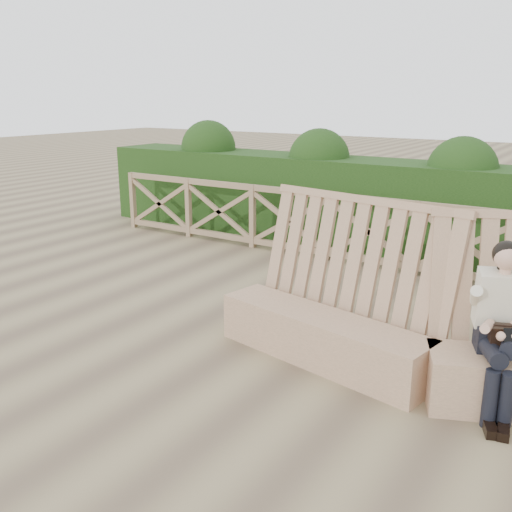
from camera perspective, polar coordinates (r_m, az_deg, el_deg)
The scene contains 5 objects.
ground at distance 6.12m, azimuth -1.74°, elevation -9.05°, with size 60.00×60.00×0.00m, color brown.
bench at distance 5.53m, azimuth 17.68°, elevation -8.05°, with size 4.47×1.59×1.62m.
woman at distance 5.14m, azimuth 23.31°, elevation -6.02°, with size 0.54×0.89×1.43m.
guardrail at distance 8.89m, azimuth 11.24°, elevation 2.38°, with size 10.10×0.09×1.10m.
hedge at distance 9.95m, azimuth 13.93°, elevation 4.81°, with size 12.00×1.20×1.50m, color black.
Camera 1 is at (3.19, -4.54, 2.58)m, focal length 40.00 mm.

